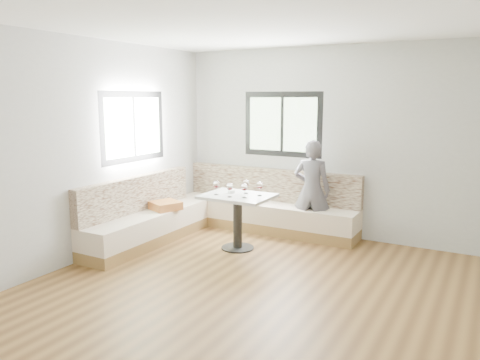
# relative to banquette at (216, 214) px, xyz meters

# --- Properties ---
(room) EXTENTS (5.01, 5.01, 2.81)m
(room) POSITION_rel_banquette_xyz_m (1.51, -1.55, 1.08)
(room) COLOR brown
(room) RESTS_ON ground
(banquette) EXTENTS (2.90, 2.80, 0.95)m
(banquette) POSITION_rel_banquette_xyz_m (0.00, 0.00, 0.00)
(banquette) COLOR olive
(banquette) RESTS_ON ground
(table) EXTENTS (0.92, 0.72, 0.76)m
(table) POSITION_rel_banquette_xyz_m (0.60, -0.39, 0.24)
(table) COLOR black
(table) RESTS_ON ground
(person) EXTENTS (0.58, 0.42, 1.47)m
(person) POSITION_rel_banquette_xyz_m (1.32, 0.54, 0.40)
(person) COLOR #59565E
(person) RESTS_ON ground
(olive_ramekin) EXTENTS (0.10, 0.10, 0.04)m
(olive_ramekin) POSITION_rel_banquette_xyz_m (0.46, -0.33, 0.45)
(olive_ramekin) COLOR white
(olive_ramekin) RESTS_ON table
(wine_glass_a) EXTENTS (0.09, 0.09, 0.20)m
(wine_glass_a) POSITION_rel_banquette_xyz_m (0.34, -0.52, 0.56)
(wine_glass_a) COLOR white
(wine_glass_a) RESTS_ON table
(wine_glass_b) EXTENTS (0.09, 0.09, 0.20)m
(wine_glass_b) POSITION_rel_banquette_xyz_m (0.58, -0.57, 0.56)
(wine_glass_b) COLOR white
(wine_glass_b) RESTS_ON table
(wine_glass_c) EXTENTS (0.09, 0.09, 0.20)m
(wine_glass_c) POSITION_rel_banquette_xyz_m (0.76, -0.50, 0.56)
(wine_glass_c) COLOR white
(wine_glass_c) RESTS_ON table
(wine_glass_d) EXTENTS (0.09, 0.09, 0.20)m
(wine_glass_d) POSITION_rel_banquette_xyz_m (0.65, -0.25, 0.56)
(wine_glass_d) COLOR white
(wine_glass_d) RESTS_ON table
(wine_glass_e) EXTENTS (0.09, 0.09, 0.20)m
(wine_glass_e) POSITION_rel_banquette_xyz_m (0.88, -0.30, 0.56)
(wine_glass_e) COLOR white
(wine_glass_e) RESTS_ON table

